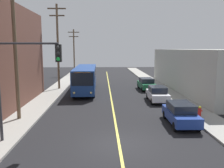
{
  "coord_description": "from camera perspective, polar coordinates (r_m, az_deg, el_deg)",
  "views": [
    {
      "loc": [
        -0.93,
        -13.49,
        5.55
      ],
      "look_at": [
        0.0,
        10.67,
        2.0
      ],
      "focal_mm": 38.56,
      "sensor_mm": 36.0,
      "label": 1
    }
  ],
  "objects": [
    {
      "name": "lane_stripe_center",
      "position": [
        29.04,
        -0.33,
        -2.66
      ],
      "size": [
        0.16,
        60.0,
        0.01
      ],
      "primitive_type": "cube",
      "color": "#D8CC4C",
      "rests_on": "ground"
    },
    {
      "name": "building_right_warehouse",
      "position": [
        35.17,
        23.85,
        3.04
      ],
      "size": [
        12.0,
        24.03,
        5.46
      ],
      "color": "#B2B2A8",
      "rests_on": "ground"
    },
    {
      "name": "parked_car_white",
      "position": [
        25.94,
        10.7,
        -2.25
      ],
      "size": [
        1.94,
        4.45,
        1.62
      ],
      "color": "silver",
      "rests_on": "ground"
    },
    {
      "name": "city_bus",
      "position": [
        31.57,
        -6.3,
        1.51
      ],
      "size": [
        2.73,
        12.19,
        3.2
      ],
      "color": "navy",
      "rests_on": "ground"
    },
    {
      "name": "parked_car_green",
      "position": [
        32.95,
        8.15,
        0.05
      ],
      "size": [
        1.95,
        4.46,
        1.62
      ],
      "color": "#196038",
      "rests_on": "ground"
    },
    {
      "name": "utility_pole_near",
      "position": [
        19.64,
        -22.1,
        10.05
      ],
      "size": [
        2.4,
        0.28,
        11.33
      ],
      "color": "brown",
      "rests_on": "sidewalk_left"
    },
    {
      "name": "traffic_signal_left_corner",
      "position": [
        14.66,
        -20.02,
        2.97
      ],
      "size": [
        3.75,
        0.48,
        6.0
      ],
      "color": "#2D2D33",
      "rests_on": "sidewalk_left"
    },
    {
      "name": "parked_car_blue",
      "position": [
        18.54,
        15.95,
        -6.68
      ],
      "size": [
        1.92,
        4.45,
        1.62
      ],
      "color": "navy",
      "rests_on": "ground"
    },
    {
      "name": "ground_plane",
      "position": [
        14.61,
        1.66,
        -13.97
      ],
      "size": [
        120.0,
        120.0,
        0.0
      ],
      "primitive_type": "plane",
      "color": "black"
    },
    {
      "name": "utility_pole_mid",
      "position": [
        33.42,
        -12.74,
        9.42
      ],
      "size": [
        2.4,
        0.28,
        11.23
      ],
      "color": "brown",
      "rests_on": "sidewalk_left"
    },
    {
      "name": "utility_pole_far",
      "position": [
        52.07,
        -9.01,
        8.04
      ],
      "size": [
        2.4,
        0.28,
        9.45
      ],
      "color": "brown",
      "rests_on": "sidewalk_left"
    },
    {
      "name": "sidewalk_right",
      "position": [
        25.47,
        16.64,
        -4.42
      ],
      "size": [
        2.5,
        90.0,
        0.15
      ],
      "primitive_type": "cube",
      "color": "gray",
      "rests_on": "ground"
    },
    {
      "name": "sidewalk_left",
      "position": [
        24.93,
        -16.89,
        -4.7
      ],
      "size": [
        2.5,
        90.0,
        0.15
      ],
      "primitive_type": "cube",
      "color": "gray",
      "rests_on": "ground"
    },
    {
      "name": "fire_hydrant",
      "position": [
        20.7,
        20.06,
        -6.05
      ],
      "size": [
        0.44,
        0.26,
        0.84
      ],
      "color": "red",
      "rests_on": "sidewalk_right"
    }
  ]
}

